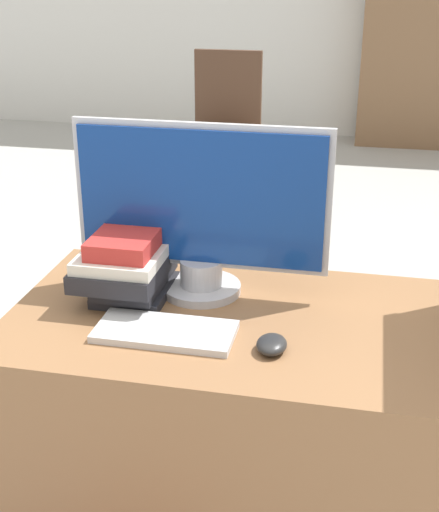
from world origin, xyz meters
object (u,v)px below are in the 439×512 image
keyboard (165,332)px  book_stack (129,262)px  mouse (272,344)px  far_chair (225,123)px  monitor (201,211)px

keyboard → book_stack: (-0.14, 0.18, 0.08)m
keyboard → book_stack: size_ratio=1.04×
mouse → far_chair: far_chair is taller
monitor → keyboard: monitor is taller
monitor → book_stack: (-0.17, -0.05, -0.13)m
mouse → monitor: bearing=130.1°
keyboard → mouse: mouse is taller
mouse → book_stack: size_ratio=0.29×
keyboard → book_stack: bearing=127.7°
mouse → book_stack: bearing=151.9°
keyboard → far_chair: 3.25m
monitor → book_stack: size_ratio=2.09×
monitor → keyboard: 0.30m
mouse → keyboard: bearing=175.2°
keyboard → monitor: bearing=83.1°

